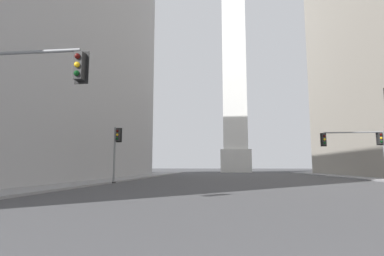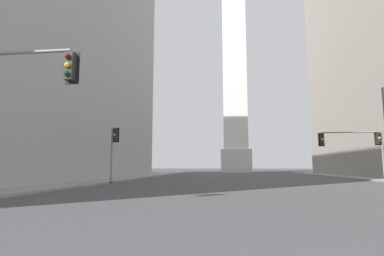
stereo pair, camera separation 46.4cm
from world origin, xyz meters
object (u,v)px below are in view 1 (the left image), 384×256
at_px(traffic_light_near_left, 4,86).
at_px(traffic_light_mid_left, 116,146).
at_px(traffic_light_mid_right, 361,143).
at_px(obelisk, 234,58).

xyz_separation_m(traffic_light_near_left, traffic_light_mid_left, (-1.12, 15.40, -1.37)).
height_order(traffic_light_mid_left, traffic_light_mid_right, traffic_light_mid_left).
relative_size(obelisk, traffic_light_mid_left, 12.44).
distance_m(obelisk, traffic_light_mid_left, 58.59).
distance_m(traffic_light_near_left, traffic_light_mid_right, 29.41).
bearing_deg(traffic_light_mid_left, traffic_light_mid_right, 10.90).
height_order(traffic_light_near_left, traffic_light_mid_left, traffic_light_near_left).
bearing_deg(traffic_light_near_left, traffic_light_mid_right, 42.34).
bearing_deg(traffic_light_mid_left, traffic_light_near_left, -85.84).
bearing_deg(traffic_light_mid_right, traffic_light_near_left, -137.66).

